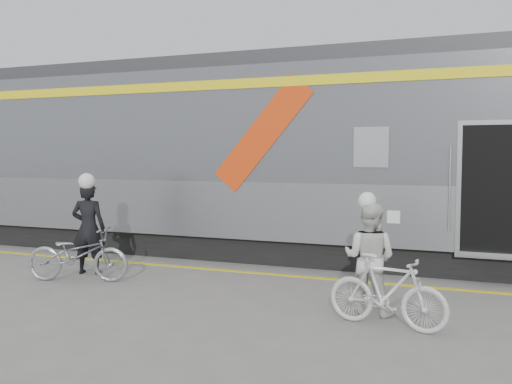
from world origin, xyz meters
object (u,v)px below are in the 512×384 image
at_px(bicycle_left, 78,255).
at_px(woman, 370,258).
at_px(man, 88,228).
at_px(bicycle_right, 387,291).

bearing_deg(bicycle_left, woman, -107.55).
bearing_deg(bicycle_left, man, 3.80).
height_order(bicycle_left, woman, woman).
distance_m(man, bicycle_left, 0.69).
bearing_deg(man, woman, 156.32).
xyz_separation_m(bicycle_left, woman, (4.86, -0.12, 0.29)).
height_order(woman, bicycle_right, woman).
relative_size(man, bicycle_left, 0.95).
bearing_deg(bicycle_right, woman, 39.80).
distance_m(bicycle_left, woman, 4.87).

